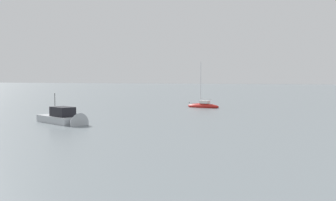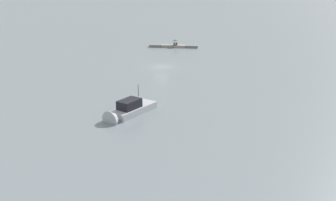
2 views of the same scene
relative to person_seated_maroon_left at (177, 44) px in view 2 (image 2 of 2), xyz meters
The scene contains 6 objects.
ground_plane 20.03m from the person_seated_maroon_left, 87.91° to the left, with size 500.00×500.00×0.00m, color slate.
seawall_pier 0.91m from the person_seated_maroon_left, 11.45° to the right, with size 11.39×1.43×0.54m.
person_seated_maroon_left is the anchor object (origin of this frame).
person_seated_grey_right 0.56m from the person_seated_maroon_left, ahead, with size 0.43×0.63×0.73m.
umbrella_open_green 0.92m from the person_seated_maroon_left, 34.85° to the right, with size 1.29×1.29×1.28m.
motorboat_grey_near 46.38m from the person_seated_maroon_left, 88.58° to the left, with size 5.64×7.82×4.28m.
Camera 2 is at (-10.13, 70.16, 16.50)m, focal length 41.96 mm.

